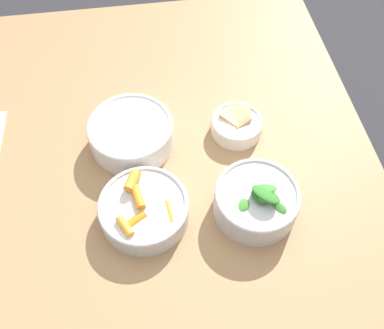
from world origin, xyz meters
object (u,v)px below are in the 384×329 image
Objects in this scene: bowl_carrots at (144,209)px; bowl_cookies at (237,124)px; bowl_beans_hotdog at (131,134)px; bowl_greens at (256,200)px.

bowl_carrots reaches higher than bowl_cookies.
bowl_carrots is 0.19m from bowl_beans_hotdog.
bowl_greens reaches higher than bowl_beans_hotdog.
bowl_beans_hotdog is at bearing 3.37° from bowl_carrots.
bowl_carrots reaches higher than bowl_beans_hotdog.
bowl_beans_hotdog is 1.59× the size of bowl_cookies.
bowl_greens is 0.90× the size of bowl_beans_hotdog.
bowl_greens reaches higher than bowl_cookies.
bowl_carrots is at bearing 130.18° from bowl_cookies.
bowl_greens is 0.21m from bowl_cookies.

